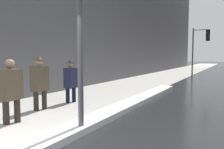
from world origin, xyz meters
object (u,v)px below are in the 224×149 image
at_px(traffic_light_near, 202,42).
at_px(pedestrian_trailing, 40,80).
at_px(pedestrian_nearside, 11,88).
at_px(pedestrian_in_fedora, 71,79).

height_order(traffic_light_near, pedestrian_trailing, traffic_light_near).
relative_size(pedestrian_nearside, pedestrian_in_fedora, 1.02).
distance_m(traffic_light_near, pedestrian_in_fedora, 13.27).
height_order(traffic_light_near, pedestrian_in_fedora, traffic_light_near).
bearing_deg(pedestrian_in_fedora, pedestrian_trailing, -11.81).
xyz_separation_m(pedestrian_nearside, pedestrian_trailing, (-0.44, 1.31, 0.04)).
bearing_deg(traffic_light_near, pedestrian_nearside, -101.70).
bearing_deg(pedestrian_nearside, pedestrian_in_fedora, 179.90).
bearing_deg(pedestrian_in_fedora, pedestrian_nearside, -0.10).
height_order(pedestrian_nearside, pedestrian_trailing, pedestrian_trailing).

